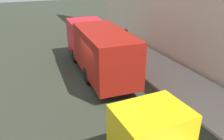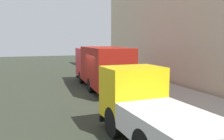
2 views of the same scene
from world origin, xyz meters
The scene contains 5 objects.
ground centered at (0.00, 0.00, 0.00)m, with size 80.00×80.00×0.00m, color #2C3125.
sidewalk centered at (4.65, 0.00, 0.07)m, with size 3.31×30.00×0.14m, color #AEA49B.
large_utility_truck centered at (0.91, 1.73, 1.66)m, with size 2.70×8.30×2.95m.
pedestrian_walking centered at (4.44, 5.07, 1.04)m, with size 0.41×0.41×1.69m.
traffic_cone_orange centered at (3.64, 5.67, 0.46)m, with size 0.46×0.46×0.65m, color orange.
Camera 1 is at (-3.59, -11.03, 6.04)m, focal length 37.40 mm.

